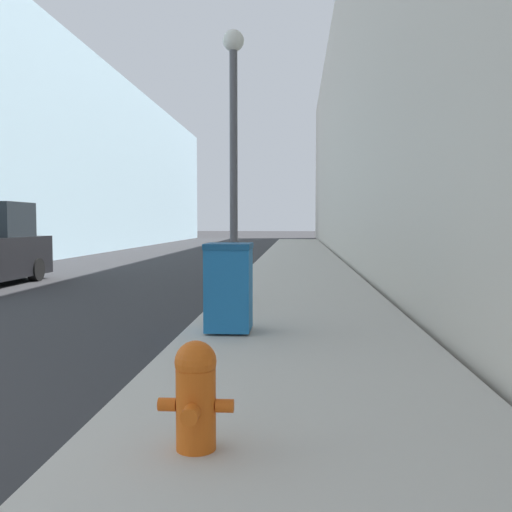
# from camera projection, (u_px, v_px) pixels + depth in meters

# --- Properties ---
(sidewalk_right) EXTENTS (3.36, 60.00, 0.12)m
(sidewalk_right) POSITION_uv_depth(u_px,v_px,m) (300.00, 265.00, 20.76)
(sidewalk_right) COLOR #B7B2A8
(sidewalk_right) RESTS_ON ground
(building_right_stone) EXTENTS (12.00, 60.00, 12.95)m
(building_right_stone) POSITION_uv_depth(u_px,v_px,m) (459.00, 123.00, 27.78)
(building_right_stone) COLOR beige
(building_right_stone) RESTS_ON ground
(fire_hydrant) EXTENTS (0.51, 0.39, 0.73)m
(fire_hydrant) POSITION_uv_depth(u_px,v_px,m) (196.00, 393.00, 3.80)
(fire_hydrant) COLOR #D15614
(fire_hydrant) RESTS_ON sidewalk_right
(trash_bin) EXTENTS (0.63, 0.71, 1.23)m
(trash_bin) POSITION_uv_depth(u_px,v_px,m) (229.00, 287.00, 7.88)
(trash_bin) COLOR #19609E
(trash_bin) RESTS_ON sidewalk_right
(lamppost) EXTENTS (0.41, 0.41, 5.14)m
(lamppost) POSITION_uv_depth(u_px,v_px,m) (234.00, 143.00, 10.83)
(lamppost) COLOR #4C4C51
(lamppost) RESTS_ON sidewalk_right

